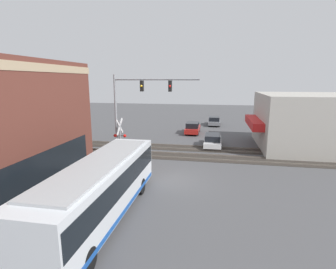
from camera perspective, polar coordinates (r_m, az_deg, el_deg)
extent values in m
plane|color=#4C4C4F|center=(19.29, 1.21, -9.85)|extent=(120.00, 120.00, 0.00)
cube|color=tan|center=(16.80, -29.08, 12.83)|extent=(14.61, 0.36, 0.50)
cube|color=black|center=(17.58, -26.82, -7.47)|extent=(12.10, 0.12, 2.20)
cube|color=#B2ADA3|center=(31.11, 28.35, 2.49)|extent=(10.25, 9.91, 5.69)
cube|color=red|center=(29.92, 18.23, 2.53)|extent=(7.17, 1.20, 0.80)
cube|color=silver|center=(14.07, -14.45, -11.15)|extent=(11.09, 2.55, 2.59)
cube|color=black|center=(13.92, -14.54, -9.68)|extent=(10.87, 2.59, 1.09)
cube|color=#194CA5|center=(14.54, -14.22, -15.24)|extent=(10.87, 2.58, 0.24)
cube|color=#A5A8AA|center=(13.61, -14.75, -5.88)|extent=(9.43, 2.17, 0.12)
cylinder|color=black|center=(17.38, -9.56, -10.75)|extent=(1.00, 2.57, 1.00)
cylinder|color=black|center=(11.79, -22.41, -23.32)|extent=(1.00, 2.57, 1.00)
cylinder|color=gray|center=(23.47, -11.24, 3.41)|extent=(0.20, 0.20, 7.56)
cylinder|color=gray|center=(22.15, -2.67, 11.91)|extent=(0.16, 7.24, 0.16)
cube|color=black|center=(22.46, -5.71, 10.46)|extent=(0.30, 0.27, 0.90)
sphere|color=yellow|center=(22.30, -5.83, 10.45)|extent=(0.20, 0.20, 0.20)
cube|color=black|center=(21.91, 0.47, 10.49)|extent=(0.30, 0.27, 0.90)
sphere|color=red|center=(21.75, 0.39, 10.48)|extent=(0.20, 0.20, 0.20)
cylinder|color=gray|center=(23.60, -10.34, -1.41)|extent=(0.14, 0.14, 3.60)
cube|color=white|center=(23.34, -10.46, 1.69)|extent=(1.41, 0.06, 1.41)
cube|color=white|center=(23.34, -10.46, 1.69)|extent=(1.41, 0.06, 1.41)
cylinder|color=#38383A|center=(23.49, -10.39, -0.23)|extent=(0.08, 0.90, 0.08)
sphere|color=red|center=(23.29, -9.40, -0.30)|extent=(0.28, 0.28, 0.28)
sphere|color=red|center=(23.60, -11.45, -0.21)|extent=(0.28, 0.28, 0.28)
cube|color=#332D28|center=(24.90, 3.45, -4.79)|extent=(2.60, 60.00, 0.03)
cube|color=#6B6056|center=(24.20, 3.24, -5.13)|extent=(0.07, 60.00, 0.15)
cube|color=#6B6056|center=(25.57, 3.66, -4.21)|extent=(0.07, 60.00, 0.15)
cube|color=#332D28|center=(27.96, 4.27, -2.94)|extent=(2.60, 60.00, 0.03)
cube|color=#6B6056|center=(27.26, 4.10, -3.20)|extent=(0.07, 60.00, 0.15)
cube|color=#6B6056|center=(28.64, 4.43, -2.47)|extent=(0.07, 60.00, 0.15)
cube|color=silver|center=(29.00, 9.69, -1.55)|extent=(4.64, 1.80, 0.50)
cube|color=black|center=(28.65, 9.72, -0.57)|extent=(2.55, 1.62, 0.62)
cylinder|color=black|center=(30.44, 9.72, -1.27)|extent=(0.64, 1.82, 0.64)
cylinder|color=black|center=(27.64, 9.62, -2.60)|extent=(0.64, 1.82, 0.64)
cube|color=#B21E19|center=(35.71, 5.39, 1.15)|extent=(4.48, 1.80, 0.58)
cube|color=black|center=(35.38, 5.38, 2.09)|extent=(2.47, 1.62, 0.69)
cylinder|color=black|center=(37.12, 5.58, 1.20)|extent=(0.64, 1.82, 0.64)
cylinder|color=black|center=(34.40, 5.17, 0.36)|extent=(0.64, 1.82, 0.64)
cube|color=slate|center=(42.68, 10.02, 2.72)|extent=(4.51, 1.80, 0.51)
cube|color=black|center=(42.37, 10.04, 3.43)|extent=(2.48, 1.62, 0.63)
cylinder|color=black|center=(44.09, 10.03, 2.75)|extent=(0.64, 1.82, 0.64)
cylinder|color=black|center=(41.33, 9.99, 2.16)|extent=(0.64, 1.82, 0.64)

